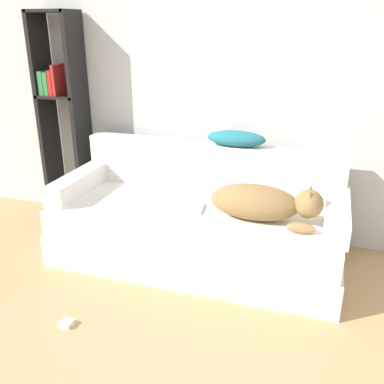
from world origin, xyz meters
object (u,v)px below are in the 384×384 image
at_px(laptop, 182,207).
at_px(throw_pillow, 236,139).
at_px(bookshelf, 62,109).
at_px(couch, 196,234).
at_px(power_adapter, 67,323).
at_px(dog, 263,203).

height_order(laptop, throw_pillow, throw_pillow).
relative_size(throw_pillow, bookshelf, 0.25).
distance_m(couch, throw_pillow, 0.76).
xyz_separation_m(couch, power_adapter, (-0.49, -0.95, -0.20)).
xyz_separation_m(couch, throw_pillow, (0.20, 0.36, 0.65)).
bearing_deg(couch, bookshelf, 162.16).
distance_m(throw_pillow, power_adapter, 1.70).
distance_m(dog, bookshelf, 1.92).
xyz_separation_m(couch, laptop, (-0.09, -0.06, 0.23)).
relative_size(dog, laptop, 2.27).
bearing_deg(throw_pillow, laptop, -124.21).
height_order(dog, bookshelf, bookshelf).
xyz_separation_m(dog, laptop, (-0.57, 0.01, -0.11)).
distance_m(laptop, bookshelf, 1.43).
bearing_deg(bookshelf, dog, -15.27).
relative_size(laptop, power_adapter, 4.63).
bearing_deg(power_adapter, bookshelf, 121.15).
bearing_deg(couch, dog, -7.91).
height_order(throw_pillow, power_adapter, throw_pillow).
relative_size(laptop, throw_pillow, 0.74).
xyz_separation_m(couch, bookshelf, (-1.33, 0.43, 0.76)).
height_order(bookshelf, power_adapter, bookshelf).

